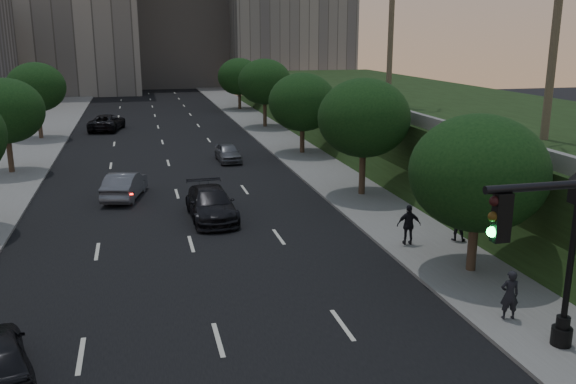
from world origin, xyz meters
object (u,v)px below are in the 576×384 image
object	(u,v)px
sedan_mid_left	(125,185)
pedestrian_c	(409,225)
pedestrian_b	(457,223)
sedan_far_left	(107,122)
sedan_near_right	(211,204)
street_lamp	(570,266)
sedan_far_right	(228,152)
pedestrian_a	(510,295)

from	to	relation	value
sedan_mid_left	pedestrian_c	distance (m)	16.68
pedestrian_b	sedan_far_left	bearing A→B (deg)	-40.23
sedan_far_left	pedestrian_b	size ratio (longest dim) A/B	3.49
sedan_near_right	pedestrian_b	bearing A→B (deg)	-34.06
street_lamp	sedan_near_right	world-z (taller)	street_lamp
street_lamp	sedan_far_left	distance (m)	49.30
sedan_mid_left	pedestrian_c	bearing A→B (deg)	149.94
sedan_mid_left	pedestrian_c	xyz separation A→B (m)	(12.08, -11.50, 0.27)
sedan_far_right	pedestrian_b	bearing A→B (deg)	-72.11
sedan_mid_left	sedan_near_right	bearing A→B (deg)	143.15
street_lamp	sedan_mid_left	distance (m)	24.43
sedan_mid_left	sedan_far_left	xyz separation A→B (m)	(-1.93, 26.25, 0.02)
sedan_near_right	pedestrian_a	bearing A→B (deg)	-62.13
pedestrian_a	pedestrian_b	world-z (taller)	pedestrian_a
sedan_far_right	sedan_mid_left	bearing A→B (deg)	-130.93
pedestrian_b	pedestrian_c	bearing A→B (deg)	26.06
street_lamp	sedan_far_right	xyz separation A→B (m)	(-5.49, 29.60, -1.97)
street_lamp	pedestrian_a	size ratio (longest dim) A/B	3.40
street_lamp	sedan_far_right	world-z (taller)	street_lamp
sedan_near_right	sedan_far_right	xyz separation A→B (m)	(2.93, 13.95, -0.11)
sedan_far_left	pedestrian_b	bearing A→B (deg)	125.17
street_lamp	sedan_far_right	bearing A→B (deg)	100.52
sedan_near_right	pedestrian_b	xyz separation A→B (m)	(10.15, -6.36, 0.18)
street_lamp	pedestrian_c	xyz separation A→B (m)	(-0.60, 9.30, -1.60)
sedan_mid_left	sedan_far_right	world-z (taller)	sedan_mid_left
sedan_near_right	pedestrian_a	xyz separation A→B (m)	(7.89, -13.75, 0.20)
sedan_near_right	pedestrian_a	world-z (taller)	pedestrian_a
sedan_mid_left	pedestrian_b	distance (m)	18.44
sedan_far_left	pedestrian_a	distance (m)	47.29
sedan_mid_left	pedestrian_a	world-z (taller)	pedestrian_a
pedestrian_c	street_lamp	bearing A→B (deg)	105.06
sedan_far_left	pedestrian_b	world-z (taller)	pedestrian_b
sedan_mid_left	pedestrian_a	distance (m)	22.47
street_lamp	sedan_mid_left	world-z (taller)	street_lamp
sedan_far_left	sedan_near_right	world-z (taller)	sedan_far_left
sedan_near_right	sedan_far_right	distance (m)	14.25
sedan_far_left	sedan_far_right	bearing A→B (deg)	129.37
pedestrian_a	pedestrian_b	bearing A→B (deg)	-95.38
pedestrian_a	pedestrian_c	bearing A→B (deg)	-77.86
pedestrian_c	sedan_mid_left	bearing A→B (deg)	-32.22
pedestrian_c	sedan_far_left	bearing A→B (deg)	-58.29
sedan_mid_left	sedan_near_right	world-z (taller)	sedan_near_right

